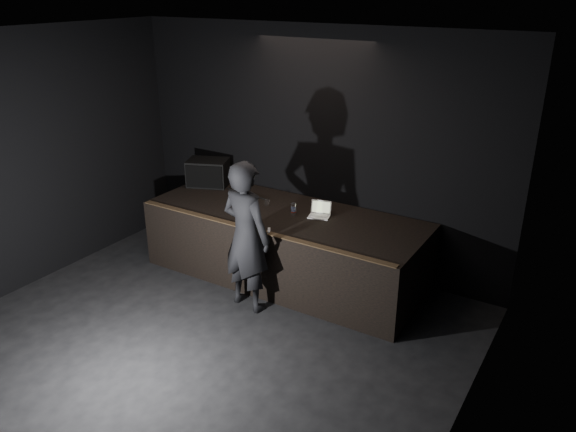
% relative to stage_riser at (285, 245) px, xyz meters
% --- Properties ---
extents(ground, '(7.00, 7.00, 0.00)m').
position_rel_stage_riser_xyz_m(ground, '(0.00, -2.73, -0.50)').
color(ground, black).
rests_on(ground, ground).
extents(room_walls, '(6.10, 7.10, 3.52)m').
position_rel_stage_riser_xyz_m(room_walls, '(0.00, -2.73, 1.52)').
color(room_walls, black).
rests_on(room_walls, ground).
extents(stage_riser, '(4.00, 1.50, 1.00)m').
position_rel_stage_riser_xyz_m(stage_riser, '(0.00, 0.00, 0.00)').
color(stage_riser, black).
rests_on(stage_riser, ground).
extents(riser_lip, '(3.92, 0.10, 0.01)m').
position_rel_stage_riser_xyz_m(riser_lip, '(0.00, -0.71, 0.51)').
color(riser_lip, brown).
rests_on(riser_lip, stage_riser).
extents(stage_monitor, '(0.74, 0.65, 0.42)m').
position_rel_stage_riser_xyz_m(stage_monitor, '(-1.67, 0.36, 0.71)').
color(stage_monitor, black).
rests_on(stage_monitor, stage_riser).
extents(cable, '(0.81, 0.12, 0.02)m').
position_rel_stage_riser_xyz_m(cable, '(-0.89, 0.33, 0.51)').
color(cable, black).
rests_on(cable, stage_riser).
extents(laptop, '(0.34, 0.32, 0.20)m').
position_rel_stage_riser_xyz_m(laptop, '(0.47, 0.17, 0.55)').
color(laptop, white).
rests_on(laptop, stage_riser).
extents(beer_can, '(0.07, 0.07, 0.18)m').
position_rel_stage_riser_xyz_m(beer_can, '(0.14, -0.00, 0.59)').
color(beer_can, silver).
rests_on(beer_can, stage_riser).
extents(plastic_cup, '(0.07, 0.07, 0.09)m').
position_rel_stage_riser_xyz_m(plastic_cup, '(-0.38, 0.11, 0.55)').
color(plastic_cup, white).
rests_on(plastic_cup, stage_riser).
extents(wii_remote, '(0.10, 0.14, 0.03)m').
position_rel_stage_riser_xyz_m(wii_remote, '(0.16, -0.65, 0.51)').
color(wii_remote, silver).
rests_on(wii_remote, stage_riser).
extents(person, '(0.80, 0.58, 2.02)m').
position_rel_stage_riser_xyz_m(person, '(0.01, -0.95, 0.51)').
color(person, black).
rests_on(person, ground).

